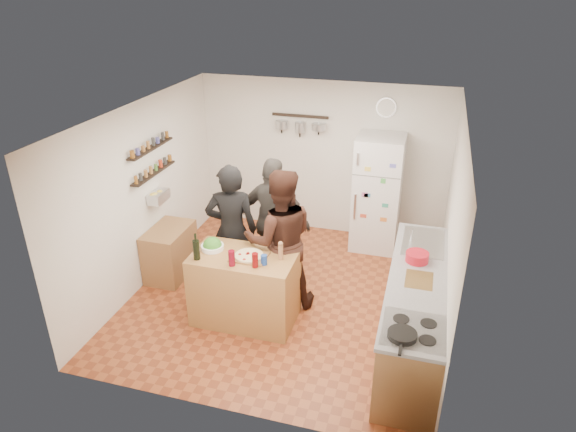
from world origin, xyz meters
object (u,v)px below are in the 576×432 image
(salt_canister, at_px, (264,260))
(red_bowl, at_px, (417,257))
(counter_run, at_px, (415,312))
(fridge, at_px, (377,193))
(prep_island, at_px, (245,288))
(pepper_mill, at_px, (281,252))
(skillet, at_px, (402,335))
(salad_bowl, at_px, (212,247))
(person_center, at_px, (280,240))
(wall_clock, at_px, (386,107))
(person_back, at_px, (274,221))
(side_table, at_px, (170,252))
(person_left, at_px, (232,231))
(wine_bottle, at_px, (196,250))

(salt_canister, xyz_separation_m, red_bowl, (1.70, 0.55, 0.01))
(counter_run, bearing_deg, fridge, 108.06)
(prep_island, xyz_separation_m, counter_run, (2.05, 0.07, -0.01))
(fridge, bearing_deg, pepper_mill, -110.05)
(red_bowl, bearing_deg, salt_canister, -162.18)
(red_bowl, bearing_deg, skillet, -91.98)
(salad_bowl, relative_size, pepper_mill, 1.49)
(pepper_mill, xyz_separation_m, fridge, (0.85, 2.32, -0.10))
(person_center, relative_size, wall_clock, 6.25)
(person_center, xyz_separation_m, counter_run, (1.73, -0.38, -0.49))
(person_back, bearing_deg, side_table, 21.15)
(prep_island, height_order, wall_clock, wall_clock)
(prep_island, height_order, person_left, person_left)
(wine_bottle, xyz_separation_m, person_back, (0.56, 1.24, -0.14))
(pepper_mill, bearing_deg, skillet, -35.56)
(prep_island, bearing_deg, salt_canister, -21.80)
(wine_bottle, bearing_deg, prep_island, 23.75)
(salad_bowl, bearing_deg, person_back, 63.45)
(person_back, distance_m, side_table, 1.59)
(person_center, xyz_separation_m, wall_clock, (0.98, 2.25, 1.21))
(counter_run, bearing_deg, wine_bottle, -173.47)
(person_left, bearing_deg, salt_canister, 117.75)
(salt_canister, bearing_deg, side_table, 154.42)
(person_center, relative_size, person_back, 1.05)
(salt_canister, bearing_deg, prep_island, 158.20)
(fridge, bearing_deg, skillet, -79.15)
(pepper_mill, height_order, fridge, fridge)
(prep_island, relative_size, wall_clock, 4.17)
(person_left, distance_m, fridge, 2.47)
(fridge, bearing_deg, person_back, -132.35)
(prep_island, xyz_separation_m, side_table, (-1.39, 0.69, -0.09))
(salad_bowl, relative_size, salt_canister, 2.30)
(wine_bottle, relative_size, wall_clock, 0.81)
(red_bowl, xyz_separation_m, fridge, (-0.70, 1.95, -0.08))
(wine_bottle, distance_m, red_bowl, 2.58)
(prep_island, bearing_deg, fridge, 61.32)
(salad_bowl, bearing_deg, prep_island, -6.79)
(salt_canister, bearing_deg, pepper_mill, 48.58)
(prep_island, relative_size, salad_bowl, 4.50)
(person_left, height_order, skillet, person_left)
(prep_island, bearing_deg, person_left, 123.63)
(prep_island, distance_m, pepper_mill, 0.71)
(wine_bottle, xyz_separation_m, fridge, (1.80, 2.59, -0.13))
(person_back, xyz_separation_m, red_bowl, (1.93, -0.59, 0.08))
(pepper_mill, relative_size, person_back, 0.10)
(wine_bottle, height_order, salt_canister, wine_bottle)
(person_left, bearing_deg, red_bowl, 159.87)
(salt_canister, distance_m, person_back, 1.17)
(pepper_mill, relative_size, wall_clock, 0.62)
(skillet, bearing_deg, salad_bowl, 155.67)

